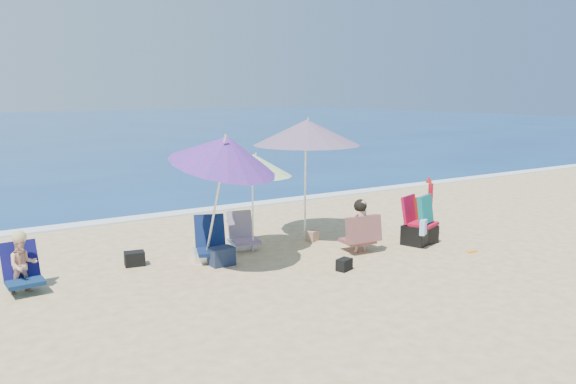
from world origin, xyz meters
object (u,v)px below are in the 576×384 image
chair_rainbow (242,238)px  person_center (361,227)px  furled_umbrella (430,205)px  camp_chair_right (418,226)px  person_left (22,264)px  umbrella_blue (225,152)px  camp_chair_left (421,230)px  umbrella_turquoise (307,132)px  umbrella_striped (254,165)px  chair_navy (210,248)px

chair_rainbow → person_center: size_ratio=0.78×
furled_umbrella → camp_chair_right: (-0.54, -0.23, -0.32)m
person_center → person_left: (-5.48, 1.03, -0.06)m
umbrella_blue → camp_chair_left: bearing=-6.8°
person_center → person_left: size_ratio=1.07×
umbrella_blue → umbrella_turquoise: bearing=24.0°
umbrella_turquoise → furled_umbrella: 2.84m
umbrella_striped → chair_rainbow: bearing=101.6°
umbrella_blue → chair_navy: (0.01, 0.69, -1.75)m
umbrella_turquoise → chair_rainbow: 2.40m
umbrella_striped → person_left: size_ratio=1.99×
umbrella_striped → furled_umbrella: bearing=-16.2°
umbrella_turquoise → camp_chair_left: 2.92m
umbrella_striped → person_center: umbrella_striped is taller
umbrella_blue → person_center: size_ratio=2.43×
furled_umbrella → person_center: (-1.82, -0.08, -0.20)m
camp_chair_left → chair_rainbow: bearing=154.0°
chair_rainbow → person_left: 3.83m
umbrella_turquoise → person_left: umbrella_turquoise is taller
chair_rainbow → camp_chair_right: bearing=-28.3°
chair_navy → camp_chair_left: (3.93, -1.16, 0.05)m
person_left → umbrella_blue: bearing=-12.1°
furled_umbrella → chair_navy: furled_umbrella is taller
umbrella_turquoise → umbrella_blue: size_ratio=1.06×
umbrella_blue → chair_rainbow: bearing=52.1°
furled_umbrella → chair_rainbow: size_ratio=1.60×
umbrella_blue → chair_rainbow: (0.82, 1.06, -1.77)m
camp_chair_left → person_center: (-1.45, 0.08, 0.22)m
person_center → person_left: 5.57m
furled_umbrella → chair_navy: bearing=167.0°
umbrella_turquoise → chair_navy: size_ratio=2.86×
camp_chair_left → person_left: 7.02m
furled_umbrella → chair_rainbow: bearing=158.7°
umbrella_striped → furled_umbrella: size_ratio=1.49×
umbrella_striped → camp_chair_left: size_ratio=2.15×
chair_navy → furled_umbrella: bearing=-13.0°
umbrella_blue → camp_chair_left: size_ratio=2.81×
umbrella_blue → furled_umbrella: (4.32, -0.31, -1.28)m
umbrella_turquoise → chair_rainbow: bearing=177.6°
umbrella_blue → person_left: (-2.98, 0.64, -1.53)m
chair_navy → camp_chair_right: size_ratio=0.91×
umbrella_striped → chair_navy: 1.65m
umbrella_turquoise → camp_chair_right: umbrella_turquoise is taller
chair_rainbow → person_center: (1.68, -1.44, 0.30)m
person_center → person_left: person_center is taller
chair_navy → camp_chair_right: camp_chair_right is taller
umbrella_turquoise → chair_navy: umbrella_turquoise is taller
umbrella_turquoise → person_center: umbrella_turquoise is taller
furled_umbrella → chair_navy: 4.44m
camp_chair_right → person_center: bearing=173.2°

